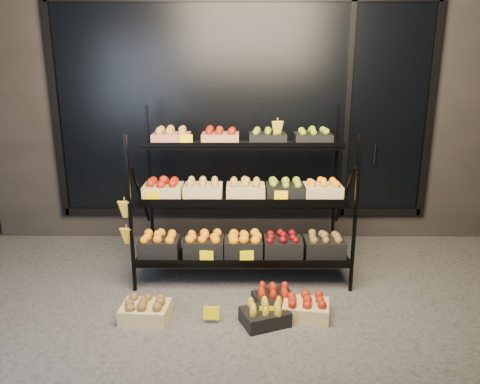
{
  "coord_description": "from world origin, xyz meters",
  "views": [
    {
      "loc": [
        -0.01,
        -3.85,
        2.13
      ],
      "look_at": [
        -0.03,
        0.55,
        0.87
      ],
      "focal_mm": 35.0,
      "sensor_mm": 36.0,
      "label": 1
    }
  ],
  "objects_px": {
    "display_rack": "(242,199)",
    "floor_crate_midright": "(306,307)",
    "floor_crate_midleft": "(265,314)",
    "floor_crate_left": "(145,310)"
  },
  "relations": [
    {
      "from": "floor_crate_midright",
      "to": "display_rack",
      "type": "bearing_deg",
      "value": 131.61
    },
    {
      "from": "floor_crate_midright",
      "to": "floor_crate_midleft",
      "type": "bearing_deg",
      "value": -152.73
    },
    {
      "from": "display_rack",
      "to": "floor_crate_midright",
      "type": "bearing_deg",
      "value": -58.32
    },
    {
      "from": "floor_crate_midleft",
      "to": "floor_crate_midright",
      "type": "bearing_deg",
      "value": -4.41
    },
    {
      "from": "floor_crate_left",
      "to": "floor_crate_midleft",
      "type": "height_order",
      "value": "floor_crate_left"
    },
    {
      "from": "floor_crate_midleft",
      "to": "display_rack",
      "type": "bearing_deg",
      "value": 79.18
    },
    {
      "from": "display_rack",
      "to": "floor_crate_midleft",
      "type": "distance_m",
      "value": 1.23
    },
    {
      "from": "floor_crate_midleft",
      "to": "floor_crate_left",
      "type": "bearing_deg",
      "value": 154.83
    },
    {
      "from": "display_rack",
      "to": "floor_crate_midright",
      "type": "relative_size",
      "value": 5.09
    },
    {
      "from": "floor_crate_midleft",
      "to": "floor_crate_midright",
      "type": "height_order",
      "value": "floor_crate_midright"
    }
  ]
}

